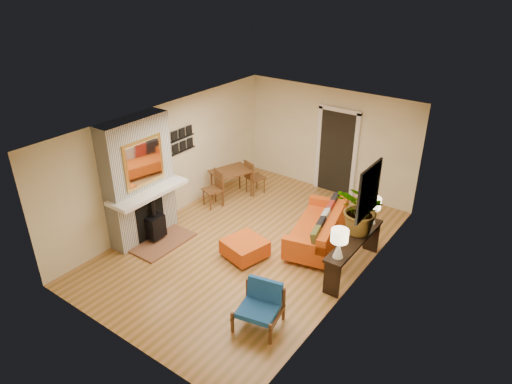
# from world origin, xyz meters

# --- Properties ---
(room_shell) EXTENTS (6.50, 6.50, 6.50)m
(room_shell) POSITION_xyz_m (0.60, 2.63, 1.24)
(room_shell) COLOR #BF8049
(room_shell) RESTS_ON ground
(fireplace) EXTENTS (1.09, 1.68, 2.60)m
(fireplace) POSITION_xyz_m (-2.00, -1.00, 1.24)
(fireplace) COLOR white
(fireplace) RESTS_ON ground
(sofa) EXTENTS (1.28, 2.13, 0.78)m
(sofa) POSITION_xyz_m (1.12, 0.91, 0.34)
(sofa) COLOR silver
(sofa) RESTS_ON ground
(ottoman) EXTENTS (0.88, 0.88, 0.37)m
(ottoman) POSITION_xyz_m (0.15, -0.39, 0.21)
(ottoman) COLOR silver
(ottoman) RESTS_ON ground
(blue_chair) EXTENTS (0.81, 0.80, 0.72)m
(blue_chair) POSITION_xyz_m (1.46, -1.69, 0.39)
(blue_chair) COLOR brown
(blue_chair) RESTS_ON ground
(dining_table) EXTENTS (1.06, 1.66, 0.88)m
(dining_table) POSITION_xyz_m (-1.58, 1.44, 0.57)
(dining_table) COLOR brown
(dining_table) RESTS_ON ground
(console_table) EXTENTS (0.34, 1.85, 0.72)m
(console_table) POSITION_xyz_m (2.07, 0.41, 0.58)
(console_table) COLOR black
(console_table) RESTS_ON ground
(lamp_near) EXTENTS (0.30, 0.30, 0.54)m
(lamp_near) POSITION_xyz_m (2.07, -0.28, 1.06)
(lamp_near) COLOR white
(lamp_near) RESTS_ON console_table
(lamp_far) EXTENTS (0.30, 0.30, 0.54)m
(lamp_far) POSITION_xyz_m (2.07, 1.12, 1.06)
(lamp_far) COLOR white
(lamp_far) RESTS_ON console_table
(houseplant) EXTENTS (1.03, 0.94, 1.01)m
(houseplant) POSITION_xyz_m (2.06, 0.66, 1.23)
(houseplant) COLOR #1E5919
(houseplant) RESTS_ON console_table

